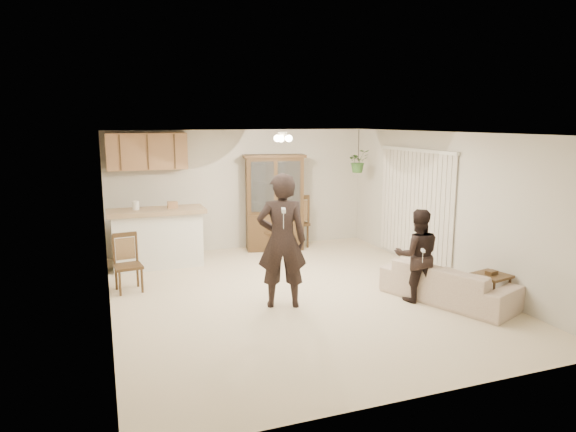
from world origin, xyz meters
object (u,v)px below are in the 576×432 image
object	(u,v)px
sofa	(448,278)
chair_hutch_right	(295,232)
adult	(282,246)
chair_hutch_left	(275,238)
china_hutch	(274,203)
child	(417,257)
side_table	(490,290)
chair_bar	(129,275)

from	to	relation	value
sofa	chair_hutch_right	xyz separation A→B (m)	(-0.94, 4.00, -0.04)
adult	chair_hutch_left	distance (m)	3.32
china_hutch	chair_hutch_right	bearing A→B (deg)	18.53
child	side_table	distance (m)	1.13
sofa	child	size ratio (longest dim) A/B	1.39
adult	child	world-z (taller)	adult
china_hutch	child	bearing A→B (deg)	-64.76
child	chair_bar	size ratio (longest dim) A/B	1.46
sofa	chair_hutch_right	distance (m)	4.11
chair_bar	chair_hutch_right	world-z (taller)	chair_hutch_right
adult	side_table	xyz separation A→B (m)	(2.82, -1.10, -0.64)
chair_bar	chair_hutch_right	xyz separation A→B (m)	(3.53, 1.86, 0.06)
sofa	chair_hutch_right	size ratio (longest dim) A/B	1.64
chair_hutch_left	china_hutch	bearing A→B (deg)	117.06
adult	chair_bar	size ratio (longest dim) A/B	1.95
child	side_table	world-z (taller)	child
adult	chair_bar	bearing A→B (deg)	-18.66
child	chair_hutch_right	xyz separation A→B (m)	(-0.51, 3.80, -0.35)
adult	child	xyz separation A→B (m)	(1.97, -0.48, -0.22)
adult	side_table	bearing A→B (deg)	175.31
sofa	chair_bar	xyz separation A→B (m)	(-4.47, 2.13, -0.11)
adult	child	distance (m)	2.04
adult	chair_hutch_left	bearing A→B (deg)	-90.36
china_hutch	chair_bar	world-z (taller)	china_hutch
side_table	child	bearing A→B (deg)	144.04
child	chair_hutch_right	bearing A→B (deg)	-60.79
side_table	china_hutch	bearing A→B (deg)	112.91
china_hutch	chair_bar	size ratio (longest dim) A/B	2.16
adult	child	bearing A→B (deg)	-177.15
child	chair_bar	xyz separation A→B (m)	(-4.04, 1.94, -0.41)
child	chair_hutch_right	distance (m)	3.85
sofa	chair_hutch_left	world-z (taller)	chair_hutch_left
side_table	chair_hutch_right	xyz separation A→B (m)	(-1.36, 4.42, 0.06)
china_hutch	chair_hutch_left	bearing A→B (deg)	-94.14
adult	chair_hutch_right	bearing A→B (deg)	-97.22
adult	chair_bar	xyz separation A→B (m)	(-2.07, 1.46, -0.64)
china_hutch	chair_hutch_right	world-z (taller)	china_hutch
adult	chair_bar	world-z (taller)	adult
side_table	chair_bar	bearing A→B (deg)	152.41
child	side_table	size ratio (longest dim) A/B	2.44
adult	china_hutch	bearing A→B (deg)	-90.26
sofa	adult	xyz separation A→B (m)	(-2.40, 0.67, 0.53)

